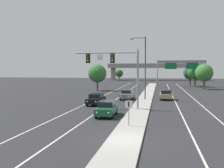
# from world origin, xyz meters

# --- Properties ---
(ground_plane) EXTENTS (260.00, 260.00, 0.00)m
(ground_plane) POSITION_xyz_m (0.00, 0.00, 0.00)
(ground_plane) COLOR #28282B
(median_island) EXTENTS (2.40, 110.00, 0.15)m
(median_island) POSITION_xyz_m (0.00, 18.00, 0.07)
(median_island) COLOR #9E9B93
(median_island) RESTS_ON ground
(lane_stripe_oncoming_center) EXTENTS (0.14, 100.00, 0.01)m
(lane_stripe_oncoming_center) POSITION_xyz_m (-4.70, 25.00, 0.00)
(lane_stripe_oncoming_center) COLOR silver
(lane_stripe_oncoming_center) RESTS_ON ground
(lane_stripe_receding_center) EXTENTS (0.14, 100.00, 0.01)m
(lane_stripe_receding_center) POSITION_xyz_m (4.70, 25.00, 0.00)
(lane_stripe_receding_center) COLOR silver
(lane_stripe_receding_center) RESTS_ON ground
(edge_stripe_left) EXTENTS (0.14, 100.00, 0.01)m
(edge_stripe_left) POSITION_xyz_m (-8.00, 25.00, 0.00)
(edge_stripe_left) COLOR silver
(edge_stripe_left) RESTS_ON ground
(edge_stripe_right) EXTENTS (0.14, 100.00, 0.01)m
(edge_stripe_right) POSITION_xyz_m (8.00, 25.00, 0.00)
(edge_stripe_right) COLOR silver
(edge_stripe_right) RESTS_ON ground
(overhead_signal_mast) EXTENTS (7.91, 0.44, 7.20)m
(overhead_signal_mast) POSITION_xyz_m (-2.83, 13.96, 5.36)
(overhead_signal_mast) COLOR gray
(overhead_signal_mast) RESTS_ON median_island
(median_sign_post) EXTENTS (0.60, 0.10, 2.20)m
(median_sign_post) POSITION_xyz_m (-0.21, 4.16, 1.59)
(median_sign_post) COLOR gray
(median_sign_post) RESTS_ON median_island
(street_lamp_median) EXTENTS (2.58, 0.28, 10.00)m
(street_lamp_median) POSITION_xyz_m (-0.17, 24.26, 5.79)
(street_lamp_median) COLOR #4C4C51
(street_lamp_median) RESTS_ON median_island
(car_oncoming_green) EXTENTS (1.91, 4.51, 1.58)m
(car_oncoming_green) POSITION_xyz_m (-3.15, 9.19, 0.82)
(car_oncoming_green) COLOR #195633
(car_oncoming_green) RESTS_ON ground
(car_oncoming_black) EXTENTS (1.92, 4.51, 1.58)m
(car_oncoming_black) POSITION_xyz_m (-6.32, 17.33, 0.82)
(car_oncoming_black) COLOR black
(car_oncoming_black) RESTS_ON ground
(car_oncoming_grey) EXTENTS (1.91, 4.51, 1.58)m
(car_oncoming_grey) POSITION_xyz_m (-2.91, 24.61, 0.82)
(car_oncoming_grey) COLOR slate
(car_oncoming_grey) RESTS_ON ground
(car_receding_tan) EXTENTS (1.89, 4.50, 1.58)m
(car_receding_tan) POSITION_xyz_m (3.34, 25.61, 0.82)
(car_receding_tan) COLOR tan
(car_receding_tan) RESTS_ON ground
(highway_sign_gantry) EXTENTS (13.28, 0.42, 7.50)m
(highway_sign_gantry) POSITION_xyz_m (8.20, 56.58, 6.16)
(highway_sign_gantry) COLOR gray
(highway_sign_gantry) RESTS_ON ground
(overpass_bridge) EXTENTS (42.40, 6.40, 7.65)m
(overpass_bridge) POSITION_xyz_m (0.00, 102.25, 5.78)
(overpass_bridge) COLOR gray
(overpass_bridge) RESTS_ON ground
(tree_far_right_c) EXTENTS (4.35, 4.35, 6.29)m
(tree_far_right_c) POSITION_xyz_m (13.13, 49.43, 4.10)
(tree_far_right_c) COLOR #4C3823
(tree_far_right_c) RESTS_ON ground
(tree_far_left_c) EXTENTS (4.24, 4.24, 6.13)m
(tree_far_left_c) POSITION_xyz_m (-11.84, 40.61, 4.00)
(tree_far_left_c) COLOR #4C3823
(tree_far_left_c) RESTS_ON ground
(tree_far_right_a) EXTENTS (4.43, 4.43, 6.41)m
(tree_far_right_a) POSITION_xyz_m (12.21, 58.50, 4.18)
(tree_far_right_a) COLOR #4C3823
(tree_far_right_a) RESTS_ON ground
(tree_far_right_b) EXTENTS (4.10, 4.10, 5.93)m
(tree_far_right_b) POSITION_xyz_m (11.37, 62.84, 3.87)
(tree_far_right_b) COLOR #4C3823
(tree_far_right_b) RESTS_ON ground
(tree_far_left_b) EXTENTS (3.44, 3.44, 4.98)m
(tree_far_left_b) POSITION_xyz_m (-15.15, 94.53, 3.24)
(tree_far_left_b) COLOR #4C3823
(tree_far_left_b) RESTS_ON ground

